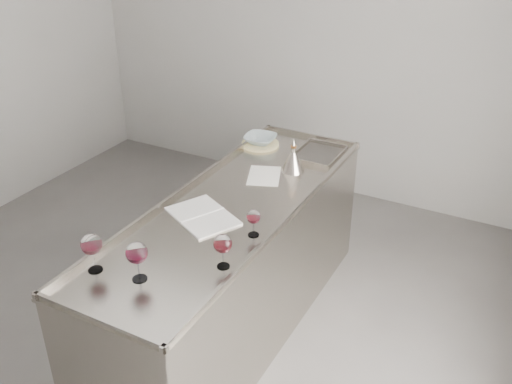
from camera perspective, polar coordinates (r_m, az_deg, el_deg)
The scene contains 11 objects.
room_shell at distance 3.29m, azimuth -12.75°, elevation 5.45°, with size 4.54×5.04×2.84m.
counter at distance 3.70m, azimuth -2.19°, elevation -7.64°, with size 0.77×2.42×0.97m.
wine_glass_left at distance 2.91m, azimuth -16.12°, elevation -5.14°, with size 0.11×0.11×0.21m.
wine_glass_middle at distance 2.80m, azimuth -11.84°, elevation -6.07°, with size 0.11×0.11×0.21m.
wine_glass_right at distance 2.84m, azimuth -3.35°, elevation -5.26°, with size 0.10×0.10×0.19m.
wine_glass_small at distance 3.09m, azimuth -0.26°, elevation -2.57°, with size 0.08×0.08×0.16m.
notebook at distance 3.33m, azimuth -5.36°, elevation -2.40°, with size 0.50×0.45×0.02m.
loose_paper_top at distance 3.79m, azimuth 0.82°, elevation 1.65°, with size 0.21×0.30×0.00m, color white.
trivet at distance 4.24m, azimuth 0.43°, elevation 4.83°, with size 0.28×0.28×0.02m, color beige.
ceramic_bowl at distance 4.23m, azimuth 0.44°, elevation 5.31°, with size 0.23×0.23×0.06m, color #8EA0A5.
wine_funnel at distance 3.84m, azimuth 3.73°, elevation 3.10°, with size 0.16×0.16×0.23m.
Camera 1 is at (2.04, -2.27, 2.64)m, focal length 40.00 mm.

